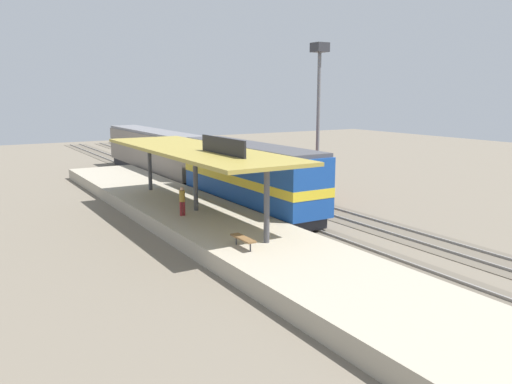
% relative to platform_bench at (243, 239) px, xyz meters
% --- Properties ---
extents(ground_plane, '(120.00, 120.00, 0.00)m').
position_rel_platform_bench_xyz_m(ground_plane, '(8.00, 8.19, -1.34)').
color(ground_plane, '#706656').
extents(track_near, '(3.20, 110.00, 0.16)m').
position_rel_platform_bench_xyz_m(track_near, '(6.00, 8.19, -1.31)').
color(track_near, '#5F5649').
rests_on(track_near, ground).
extents(track_far, '(3.20, 110.00, 0.16)m').
position_rel_platform_bench_xyz_m(track_far, '(10.60, 8.19, -1.31)').
color(track_far, '#5F5649').
rests_on(track_far, ground).
extents(platform, '(6.00, 44.00, 0.90)m').
position_rel_platform_bench_xyz_m(platform, '(1.40, 8.19, -0.89)').
color(platform, '#A89E89').
rests_on(platform, ground).
extents(station_canopy, '(5.20, 18.00, 4.70)m').
position_rel_platform_bench_xyz_m(station_canopy, '(1.40, 8.10, 3.19)').
color(station_canopy, '#47474C').
rests_on(station_canopy, platform).
extents(platform_bench, '(0.44, 1.70, 0.50)m').
position_rel_platform_bench_xyz_m(platform_bench, '(0.00, 0.00, 0.00)').
color(platform_bench, '#333338').
rests_on(platform_bench, platform).
extents(locomotive, '(2.93, 14.43, 4.44)m').
position_rel_platform_bench_xyz_m(locomotive, '(6.00, 9.66, 1.07)').
color(locomotive, '#28282D').
rests_on(locomotive, track_near).
extents(passenger_carriage_single, '(2.90, 20.00, 4.24)m').
position_rel_platform_bench_xyz_m(passenger_carriage_single, '(6.00, 27.66, 0.97)').
color(passenger_carriage_single, '#28282D').
rests_on(passenger_carriage_single, track_near).
extents(freight_car, '(2.80, 12.00, 3.54)m').
position_rel_platform_bench_xyz_m(freight_car, '(10.60, 14.29, 0.63)').
color(freight_car, '#28282D').
rests_on(freight_car, track_far).
extents(light_mast, '(1.10, 1.10, 11.70)m').
position_rel_platform_bench_xyz_m(light_mast, '(13.80, 12.19, 7.05)').
color(light_mast, slate).
rests_on(light_mast, ground).
extents(person_waiting, '(0.34, 0.34, 1.71)m').
position_rel_platform_bench_xyz_m(person_waiting, '(0.14, 7.34, 0.51)').
color(person_waiting, maroon).
rests_on(person_waiting, platform).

